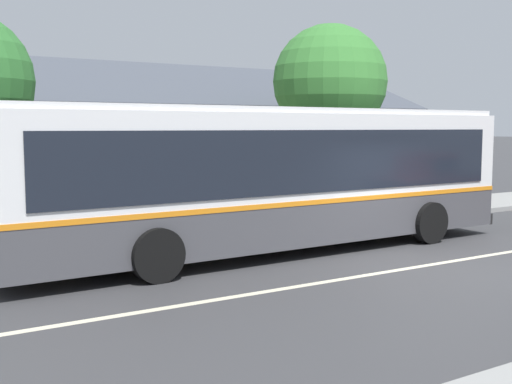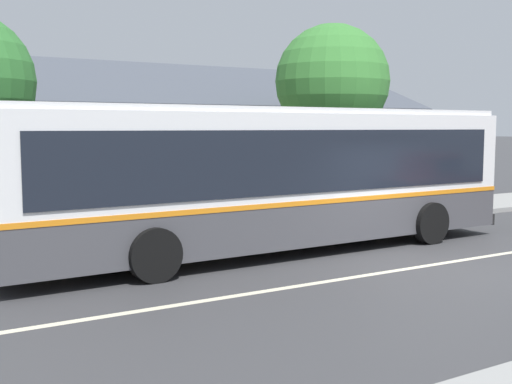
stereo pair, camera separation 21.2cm
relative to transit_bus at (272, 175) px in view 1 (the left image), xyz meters
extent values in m
plane|color=#38383A|center=(1.96, -2.90, -1.72)|extent=(300.00, 300.00, 0.00)
cube|color=gray|center=(1.96, 3.10, -1.64)|extent=(60.00, 3.00, 0.15)
cube|color=beige|center=(1.96, -2.90, -1.71)|extent=(60.00, 0.16, 0.01)
cube|color=tan|center=(-0.39, 11.27, 0.00)|extent=(23.73, 9.72, 3.43)
cube|color=#424751|center=(-0.39, 8.84, 2.57)|extent=(24.33, 4.91, 1.87)
cube|color=#424751|center=(-0.39, 13.70, 2.57)|extent=(24.33, 4.91, 1.87)
cube|color=black|center=(-3.16, 6.38, 0.17)|extent=(1.10, 0.06, 1.30)
cube|color=black|center=(2.38, 6.38, 0.17)|extent=(1.10, 0.06, 1.30)
cube|color=black|center=(7.91, 6.38, 0.17)|extent=(1.10, 0.06, 1.30)
cube|color=#4C3323|center=(3.17, 6.38, -0.67)|extent=(1.00, 0.06, 2.10)
cube|color=#47474C|center=(-0.02, 0.00, -0.99)|extent=(12.22, 2.75, 0.90)
cube|color=orange|center=(-0.02, 0.00, -0.50)|extent=(12.24, 2.77, 0.10)
cube|color=white|center=(-0.02, 0.00, 0.46)|extent=(12.22, 2.75, 1.80)
cube|color=white|center=(-0.02, 0.00, 1.42)|extent=(11.97, 2.62, 0.12)
cube|color=black|center=(-0.04, 1.26, 0.36)|extent=(11.19, 0.26, 1.30)
cube|color=black|center=(0.01, -1.27, 0.36)|extent=(11.19, 0.26, 1.30)
cube|color=black|center=(6.09, 0.12, 0.36)|extent=(0.09, 2.20, 1.30)
cube|color=black|center=(6.09, 0.12, 1.22)|extent=(0.08, 1.75, 0.24)
cube|color=black|center=(6.11, 0.12, -1.32)|extent=(0.13, 2.50, 0.28)
cube|color=#197233|center=(-1.56, 1.24, -0.99)|extent=(3.41, 0.10, 0.63)
cube|color=black|center=(4.70, 1.37, -0.22)|extent=(0.90, 0.05, 2.45)
cylinder|color=black|center=(3.73, 1.33, -1.22)|extent=(1.01, 0.30, 1.00)
cylinder|color=black|center=(3.78, -1.17, -1.22)|extent=(1.01, 0.30, 1.00)
cylinder|color=black|center=(-3.39, 1.18, -1.22)|extent=(1.01, 0.30, 1.00)
cylinder|color=black|center=(-3.34, -1.32, -1.22)|extent=(1.01, 0.30, 1.00)
cylinder|color=#4C3828|center=(4.76, 3.92, -0.20)|extent=(0.41, 0.41, 3.04)
sphere|color=#387A33|center=(4.76, 3.92, 2.46)|extent=(3.52, 3.52, 3.52)
cylinder|color=gray|center=(6.14, 2.10, -0.37)|extent=(0.07, 0.07, 2.40)
cube|color=#1959A5|center=(6.14, 2.08, 0.58)|extent=(0.36, 0.03, 0.48)
camera|label=1|loc=(-7.87, -11.82, 1.07)|focal=45.00mm
camera|label=2|loc=(-7.69, -11.93, 1.07)|focal=45.00mm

